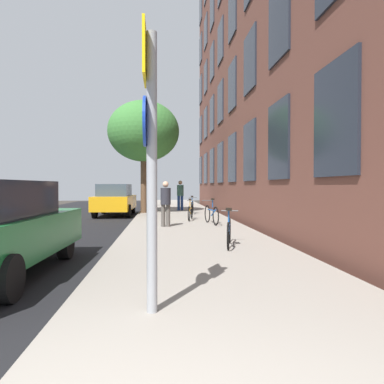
{
  "coord_description": "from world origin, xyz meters",
  "views": [
    {
      "loc": [
        0.18,
        -1.11,
        1.54
      ],
      "look_at": [
        1.13,
        9.45,
        1.35
      ],
      "focal_mm": 32.42,
      "sensor_mm": 36.0,
      "label": 1
    }
  ],
  "objects_px": {
    "sign_post": "(150,146)",
    "bicycle_0": "(229,231)",
    "tree_near": "(144,132)",
    "bicycle_3": "(192,207)",
    "car_1": "(115,199)",
    "bicycle_2": "(190,212)",
    "pedestrian_1": "(180,193)",
    "bicycle_1": "(211,214)",
    "pedestrian_0": "(166,201)",
    "traffic_light": "(153,173)"
  },
  "relations": [
    {
      "from": "pedestrian_0",
      "to": "tree_near",
      "type": "bearing_deg",
      "value": 99.47
    },
    {
      "from": "bicycle_3",
      "to": "pedestrian_0",
      "type": "bearing_deg",
      "value": -104.49
    },
    {
      "from": "tree_near",
      "to": "bicycle_3",
      "type": "height_order",
      "value": "tree_near"
    },
    {
      "from": "pedestrian_0",
      "to": "car_1",
      "type": "xyz_separation_m",
      "value": [
        -2.51,
        6.0,
        -0.18
      ]
    },
    {
      "from": "bicycle_2",
      "to": "pedestrian_0",
      "type": "height_order",
      "value": "pedestrian_0"
    },
    {
      "from": "bicycle_1",
      "to": "bicycle_2",
      "type": "bearing_deg",
      "value": 112.21
    },
    {
      "from": "bicycle_2",
      "to": "pedestrian_1",
      "type": "xyz_separation_m",
      "value": [
        -0.1,
        5.74,
        0.64
      ]
    },
    {
      "from": "pedestrian_1",
      "to": "car_1",
      "type": "distance_m",
      "value": 4.03
    },
    {
      "from": "traffic_light",
      "to": "tree_near",
      "type": "height_order",
      "value": "tree_near"
    },
    {
      "from": "traffic_light",
      "to": "bicycle_0",
      "type": "bearing_deg",
      "value": -82.88
    },
    {
      "from": "sign_post",
      "to": "traffic_light",
      "type": "xyz_separation_m",
      "value": [
        -0.44,
        21.46,
        0.46
      ]
    },
    {
      "from": "tree_near",
      "to": "bicycle_3",
      "type": "bearing_deg",
      "value": -17.96
    },
    {
      "from": "tree_near",
      "to": "bicycle_2",
      "type": "height_order",
      "value": "tree_near"
    },
    {
      "from": "pedestrian_0",
      "to": "car_1",
      "type": "bearing_deg",
      "value": 112.73
    },
    {
      "from": "pedestrian_0",
      "to": "pedestrian_1",
      "type": "relative_size",
      "value": 0.92
    },
    {
      "from": "bicycle_1",
      "to": "bicycle_2",
      "type": "relative_size",
      "value": 1.04
    },
    {
      "from": "pedestrian_1",
      "to": "bicycle_0",
      "type": "bearing_deg",
      "value": -87.78
    },
    {
      "from": "pedestrian_0",
      "to": "pedestrian_1",
      "type": "height_order",
      "value": "pedestrian_1"
    },
    {
      "from": "sign_post",
      "to": "car_1",
      "type": "distance_m",
      "value": 14.4
    },
    {
      "from": "bicycle_3",
      "to": "pedestrian_1",
      "type": "height_order",
      "value": "pedestrian_1"
    },
    {
      "from": "bicycle_3",
      "to": "pedestrian_1",
      "type": "xyz_separation_m",
      "value": [
        -0.48,
        2.44,
        0.63
      ]
    },
    {
      "from": "bicycle_0",
      "to": "sign_post",
      "type": "bearing_deg",
      "value": -112.69
    },
    {
      "from": "sign_post",
      "to": "bicycle_0",
      "type": "relative_size",
      "value": 2.06
    },
    {
      "from": "tree_near",
      "to": "pedestrian_0",
      "type": "bearing_deg",
      "value": -80.53
    },
    {
      "from": "sign_post",
      "to": "traffic_light",
      "type": "relative_size",
      "value": 0.94
    },
    {
      "from": "tree_near",
      "to": "bicycle_0",
      "type": "height_order",
      "value": "tree_near"
    },
    {
      "from": "bicycle_2",
      "to": "bicycle_3",
      "type": "distance_m",
      "value": 3.31
    },
    {
      "from": "bicycle_3",
      "to": "tree_near",
      "type": "bearing_deg",
      "value": 162.04
    },
    {
      "from": "pedestrian_0",
      "to": "car_1",
      "type": "relative_size",
      "value": 0.38
    },
    {
      "from": "tree_near",
      "to": "car_1",
      "type": "distance_m",
      "value": 3.86
    },
    {
      "from": "sign_post",
      "to": "bicycle_0",
      "type": "xyz_separation_m",
      "value": [
        1.72,
        4.12,
        -1.52
      ]
    },
    {
      "from": "traffic_light",
      "to": "bicycle_3",
      "type": "height_order",
      "value": "traffic_light"
    },
    {
      "from": "bicycle_1",
      "to": "pedestrian_0",
      "type": "xyz_separation_m",
      "value": [
        -1.71,
        -0.68,
        0.53
      ]
    },
    {
      "from": "sign_post",
      "to": "tree_near",
      "type": "height_order",
      "value": "tree_near"
    },
    {
      "from": "tree_near",
      "to": "pedestrian_0",
      "type": "xyz_separation_m",
      "value": [
        1.07,
        -6.38,
        -3.38
      ]
    },
    {
      "from": "tree_near",
      "to": "bicycle_3",
      "type": "relative_size",
      "value": 3.53
    },
    {
      "from": "traffic_light",
      "to": "bicycle_0",
      "type": "distance_m",
      "value": 17.59
    },
    {
      "from": "bicycle_0",
      "to": "car_1",
      "type": "height_order",
      "value": "car_1"
    },
    {
      "from": "bicycle_0",
      "to": "car_1",
      "type": "bearing_deg",
      "value": 111.41
    },
    {
      "from": "bicycle_0",
      "to": "pedestrian_0",
      "type": "bearing_deg",
      "value": 109.43
    },
    {
      "from": "sign_post",
      "to": "traffic_light",
      "type": "height_order",
      "value": "traffic_light"
    },
    {
      "from": "bicycle_0",
      "to": "bicycle_2",
      "type": "distance_m",
      "value": 6.35
    },
    {
      "from": "traffic_light",
      "to": "bicycle_0",
      "type": "height_order",
      "value": "traffic_light"
    },
    {
      "from": "bicycle_1",
      "to": "pedestrian_0",
      "type": "height_order",
      "value": "pedestrian_0"
    },
    {
      "from": "car_1",
      "to": "traffic_light",
      "type": "bearing_deg",
      "value": 76.27
    },
    {
      "from": "bicycle_2",
      "to": "bicycle_0",
      "type": "bearing_deg",
      "value": -86.67
    },
    {
      "from": "tree_near",
      "to": "pedestrian_1",
      "type": "distance_m",
      "value": 4.2
    },
    {
      "from": "sign_post",
      "to": "bicycle_3",
      "type": "xyz_separation_m",
      "value": [
        1.73,
        13.75,
        -1.51
      ]
    },
    {
      "from": "sign_post",
      "to": "pedestrian_1",
      "type": "xyz_separation_m",
      "value": [
        1.26,
        16.2,
        -0.88
      ]
    },
    {
      "from": "bicycle_2",
      "to": "bicycle_3",
      "type": "relative_size",
      "value": 0.99
    }
  ]
}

